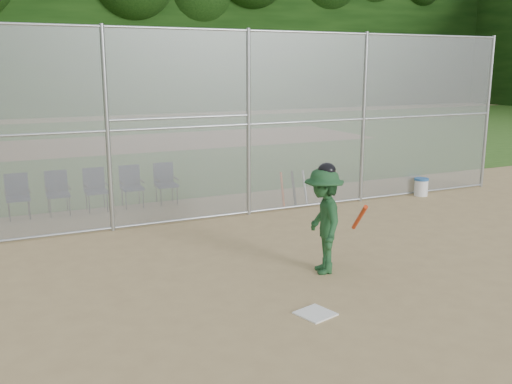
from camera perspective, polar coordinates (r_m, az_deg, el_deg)
name	(u,v)px	position (r m, az deg, el deg)	size (l,w,h in m)	color
ground	(333,305)	(8.09, 7.73, -11.14)	(100.00, 100.00, 0.00)	tan
grass_strip	(98,145)	(24.74, -15.56, 4.55)	(100.00, 100.00, 0.00)	#315D1C
dirt_patch_far	(98,145)	(24.74, -15.56, 4.55)	(24.00, 24.00, 0.00)	#A77E5C
backstop_fence	(205,123)	(11.97, -5.15, 6.89)	(16.09, 0.09, 4.00)	gray
treeline	(81,12)	(26.60, -17.06, 16.86)	(81.00, 60.00, 11.00)	black
home_plate	(315,314)	(7.78, 5.95, -12.00)	(0.44, 0.44, 0.02)	white
batter_at_plate	(323,220)	(9.03, 6.76, -2.80)	(1.03, 1.36, 1.77)	#1D4825
water_cooler	(421,187)	(15.05, 16.18, 0.50)	(0.36, 0.36, 0.45)	white
spare_bats	(294,189)	(13.32, 3.79, 0.29)	(0.66, 0.31, 0.84)	#D84C14
chair_1	(18,197)	(13.23, -22.70, -0.48)	(0.54, 0.52, 0.96)	#0E1936
chair_2	(58,194)	(13.28, -19.18, -0.15)	(0.54, 0.52, 0.96)	#0E1936
chair_3	(96,190)	(13.39, -15.70, 0.18)	(0.54, 0.52, 0.96)	#0E1936
chair_4	(132,187)	(13.54, -12.28, 0.49)	(0.54, 0.52, 0.96)	#0E1936
chair_5	(166,184)	(13.74, -8.95, 0.80)	(0.54, 0.52, 0.96)	#0E1936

